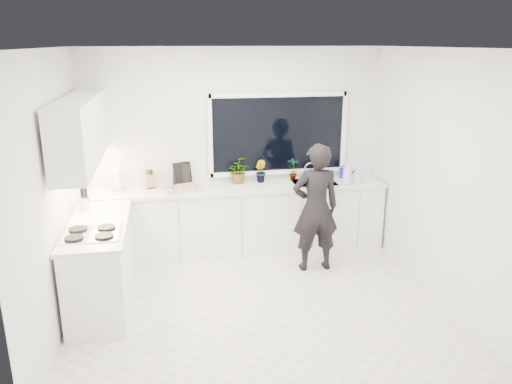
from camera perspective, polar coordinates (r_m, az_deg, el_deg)
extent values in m
cube|color=beige|center=(5.64, 0.25, -12.57)|extent=(4.00, 3.50, 0.02)
cube|color=white|center=(6.80, -2.49, 4.86)|extent=(4.00, 0.02, 2.70)
cube|color=white|center=(5.15, -22.30, -0.34)|extent=(0.02, 3.50, 2.70)
cube|color=white|center=(5.81, 20.14, 1.78)|extent=(0.02, 3.50, 2.70)
cube|color=white|center=(4.91, 0.29, 16.28)|extent=(4.00, 3.50, 0.02)
cube|color=black|center=(6.83, 2.55, 6.63)|extent=(1.80, 0.02, 1.00)
cube|color=white|center=(6.75, -2.03, -3.25)|extent=(3.92, 0.58, 0.88)
cube|color=white|center=(5.72, -17.26, -7.87)|extent=(0.58, 1.60, 0.88)
cube|color=silver|center=(6.60, -2.05, 0.47)|extent=(3.94, 0.62, 0.04)
cube|color=silver|center=(5.55, -17.67, -3.55)|extent=(0.62, 1.60, 0.04)
cube|color=white|center=(5.67, -19.32, 6.68)|extent=(0.34, 2.10, 0.70)
cube|color=silver|center=(6.84, 6.67, 0.70)|extent=(0.58, 0.42, 0.14)
cylinder|color=silver|center=(6.98, 6.24, 2.41)|extent=(0.03, 0.03, 0.22)
cube|color=black|center=(5.22, -18.36, -4.52)|extent=(0.56, 0.48, 0.03)
imported|color=black|center=(6.15, 6.83, -1.82)|extent=(0.59, 0.39, 1.61)
cube|color=silver|center=(6.51, -8.48, 0.38)|extent=(0.57, 0.49, 0.03)
cube|color=red|center=(6.50, -8.49, 0.53)|extent=(0.52, 0.43, 0.01)
cylinder|color=#131AB9|center=(7.11, 10.06, 2.13)|extent=(0.15, 0.15, 0.13)
cylinder|color=silver|center=(6.63, -15.47, 1.29)|extent=(0.13, 0.13, 0.26)
cube|color=olive|center=(6.65, -12.07, 1.39)|extent=(0.16, 0.14, 0.22)
cylinder|color=silver|center=(5.97, -18.97, -1.24)|extent=(0.14, 0.14, 0.16)
cube|color=black|center=(6.74, -8.53, 2.05)|extent=(0.22, 0.08, 0.28)
cube|color=black|center=(6.73, -8.40, 2.14)|extent=(0.24, 0.12, 0.30)
imported|color=#26662D|center=(6.71, -2.19, 2.43)|extent=(0.35, 0.38, 0.34)
imported|color=#26662D|center=(6.77, 0.48, 2.39)|extent=(0.17, 0.19, 0.30)
imported|color=#26662D|center=(6.87, 4.31, 2.65)|extent=(0.20, 0.19, 0.32)
imported|color=#26662D|center=(6.96, 6.84, 2.64)|extent=(0.23, 0.23, 0.29)
imported|color=#D8BF66|center=(6.78, 10.39, 2.21)|extent=(0.13, 0.13, 0.32)
imported|color=#D8BF66|center=(6.85, 11.60, 1.75)|extent=(0.12, 0.12, 0.19)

